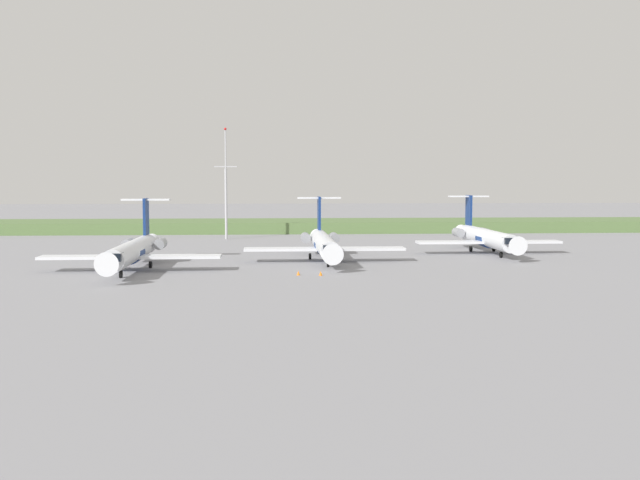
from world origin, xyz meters
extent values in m
plane|color=gray|center=(0.00, 30.00, 0.00)|extent=(500.00, 500.00, 0.00)
cube|color=#597542|center=(0.00, 75.89, 1.24)|extent=(320.00, 20.00, 2.47)
cylinder|color=silver|center=(-24.84, 3.38, 2.45)|extent=(2.70, 24.00, 2.70)
cone|color=silver|center=(-24.84, -10.12, 2.45)|extent=(2.70, 3.00, 2.70)
cone|color=silver|center=(-24.84, 17.38, 2.45)|extent=(2.30, 4.00, 2.29)
cube|color=black|center=(-24.84, -8.22, 2.92)|extent=(2.02, 1.80, 0.90)
cylinder|color=navy|center=(-24.84, 3.38, 2.30)|extent=(2.76, 3.60, 2.76)
cube|color=silver|center=(-30.75, 2.38, 1.84)|extent=(11.00, 3.20, 0.36)
cube|color=silver|center=(-18.94, 2.38, 1.84)|extent=(11.00, 3.20, 0.36)
cube|color=navy|center=(-24.84, 14.38, 6.40)|extent=(0.36, 3.20, 5.20)
cube|color=silver|center=(-24.84, 14.68, 8.80)|extent=(6.80, 1.80, 0.24)
cylinder|color=gray|center=(-27.09, 12.58, 2.65)|extent=(1.50, 3.40, 1.50)
cylinder|color=gray|center=(-22.59, 12.58, 2.65)|extent=(1.50, 3.40, 1.50)
cylinder|color=gray|center=(-24.84, -4.06, 1.00)|extent=(0.20, 0.20, 0.65)
cylinder|color=black|center=(-24.84, -4.06, 0.45)|extent=(0.30, 0.90, 0.90)
cylinder|color=black|center=(-26.74, 5.78, 0.45)|extent=(0.35, 0.90, 0.90)
cylinder|color=black|center=(-22.94, 5.78, 0.45)|extent=(0.35, 0.90, 0.90)
cylinder|color=silver|center=(0.56, 12.70, 2.45)|extent=(2.70, 24.00, 2.70)
cone|color=silver|center=(0.56, -0.80, 2.45)|extent=(2.70, 3.00, 2.70)
cone|color=silver|center=(0.56, 26.70, 2.45)|extent=(2.29, 4.00, 2.29)
cube|color=black|center=(0.56, 1.10, 2.92)|extent=(2.03, 1.80, 0.90)
cylinder|color=navy|center=(0.56, 12.70, 2.30)|extent=(2.76, 3.60, 2.76)
cube|color=silver|center=(-5.34, 11.70, 1.84)|extent=(11.00, 3.20, 0.36)
cube|color=silver|center=(6.47, 11.70, 1.84)|extent=(11.00, 3.20, 0.36)
cube|color=navy|center=(0.56, 23.70, 6.40)|extent=(0.36, 3.20, 5.20)
cube|color=silver|center=(0.56, 24.00, 8.80)|extent=(6.80, 1.80, 0.24)
cylinder|color=gray|center=(-1.69, 21.90, 2.65)|extent=(1.50, 3.40, 1.50)
cylinder|color=gray|center=(2.81, 21.90, 2.65)|extent=(1.50, 3.40, 1.50)
cylinder|color=gray|center=(0.56, 5.26, 1.00)|extent=(0.20, 0.20, 0.65)
cylinder|color=black|center=(0.56, 5.26, 0.45)|extent=(0.30, 0.90, 0.90)
cylinder|color=black|center=(-1.34, 15.10, 0.45)|extent=(0.35, 0.90, 0.90)
cylinder|color=black|center=(2.46, 15.10, 0.45)|extent=(0.35, 0.90, 0.90)
cylinder|color=silver|center=(27.28, 22.79, 2.45)|extent=(2.70, 24.00, 2.70)
cone|color=silver|center=(27.28, 9.29, 2.45)|extent=(2.70, 3.00, 2.70)
cone|color=silver|center=(27.28, 36.79, 2.45)|extent=(2.30, 4.00, 2.29)
cube|color=black|center=(27.28, 11.19, 2.92)|extent=(2.02, 1.80, 0.90)
cylinder|color=navy|center=(27.28, 22.79, 2.30)|extent=(2.76, 3.60, 2.76)
cube|color=silver|center=(21.37, 21.79, 1.84)|extent=(11.00, 3.20, 0.36)
cube|color=silver|center=(33.18, 21.79, 1.84)|extent=(11.00, 3.20, 0.36)
cube|color=navy|center=(27.28, 33.79, 6.40)|extent=(0.36, 3.20, 5.20)
cube|color=silver|center=(27.28, 34.09, 8.80)|extent=(6.80, 1.80, 0.24)
cylinder|color=gray|center=(25.03, 31.99, 2.65)|extent=(1.50, 3.40, 1.50)
cylinder|color=gray|center=(29.53, 31.99, 2.65)|extent=(1.50, 3.40, 1.50)
cylinder|color=gray|center=(27.28, 15.35, 1.00)|extent=(0.20, 0.20, 0.65)
cylinder|color=black|center=(27.28, 15.35, 0.45)|extent=(0.30, 0.90, 0.90)
cylinder|color=black|center=(25.38, 25.19, 0.45)|extent=(0.35, 0.90, 0.90)
cylinder|color=black|center=(29.18, 25.19, 0.45)|extent=(0.35, 0.90, 0.90)
cylinder|color=#B2B2B7|center=(-15.83, 53.69, 6.93)|extent=(0.50, 0.50, 13.86)
cylinder|color=#B2B2B7|center=(-15.83, 53.69, 17.59)|extent=(0.28, 0.28, 7.46)
cube|color=#B2B2B7|center=(-15.83, 53.69, 14.26)|extent=(4.40, 0.20, 0.20)
sphere|color=red|center=(-15.83, 53.69, 21.57)|extent=(0.50, 0.50, 0.50)
cone|color=orange|center=(-3.72, -3.01, 0.28)|extent=(0.44, 0.44, 0.55)
cone|color=orange|center=(-1.03, -3.52, 0.28)|extent=(0.44, 0.44, 0.55)
camera|label=1|loc=(-7.01, -92.42, 11.50)|focal=41.50mm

